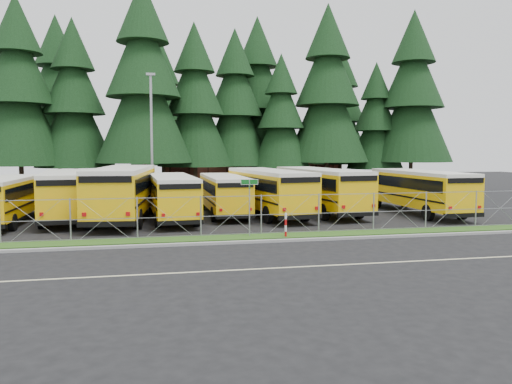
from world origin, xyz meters
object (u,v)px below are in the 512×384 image
(bus_1, at_px, (66,196))
(bus_6, at_px, (318,191))
(street_sign, at_px, (249,195))
(bus_east, at_px, (417,192))
(bus_0, at_px, (7,201))
(bus_5, at_px, (267,193))
(bus_4, at_px, (223,195))
(bus_2, at_px, (124,194))
(bus_3, at_px, (172,198))
(striped_bollard, at_px, (286,225))
(light_standard, at_px, (152,133))

(bus_1, relative_size, bus_6, 0.98)
(street_sign, bearing_deg, bus_east, 27.20)
(bus_0, relative_size, bus_5, 0.90)
(bus_0, distance_m, bus_4, 12.73)
(bus_2, xyz_separation_m, bus_6, (12.47, 0.90, -0.11))
(bus_2, height_order, bus_east, bus_2)
(bus_3, bearing_deg, bus_5, 4.70)
(bus_1, xyz_separation_m, striped_bollard, (11.36, -8.68, -0.86))
(bus_4, distance_m, bus_5, 2.83)
(bus_0, relative_size, bus_4, 1.03)
(bus_0, bearing_deg, bus_5, 1.93)
(bus_2, xyz_separation_m, bus_4, (6.16, 1.24, -0.31))
(bus_3, height_order, bus_6, bus_6)
(bus_1, relative_size, bus_east, 1.02)
(bus_4, relative_size, bus_6, 0.86)
(bus_2, relative_size, bus_5, 1.08)
(bus_5, distance_m, light_standard, 12.22)
(bus_1, xyz_separation_m, light_standard, (5.11, 8.44, 4.04))
(bus_0, distance_m, bus_east, 25.28)
(bus_4, relative_size, bus_5, 0.87)
(bus_5, xyz_separation_m, light_standard, (-7.19, 9.02, 4.03))
(bus_3, distance_m, bus_east, 15.96)
(bus_3, xyz_separation_m, bus_5, (6.06, 0.84, 0.13))
(bus_4, distance_m, bus_east, 12.76)
(striped_bollard, xyz_separation_m, light_standard, (-6.26, 17.12, 4.90))
(bus_1, xyz_separation_m, bus_3, (6.24, -1.42, -0.12))
(bus_5, bearing_deg, striped_bollard, -104.41)
(bus_2, height_order, street_sign, bus_2)
(bus_1, bearing_deg, bus_east, -11.17)
(bus_east, bearing_deg, bus_2, 176.46)
(bus_1, bearing_deg, bus_5, -9.38)
(bus_4, bearing_deg, bus_5, -17.66)
(bus_1, distance_m, street_sign, 12.69)
(street_sign, bearing_deg, bus_0, 150.55)
(bus_3, xyz_separation_m, light_standard, (-1.13, 9.86, 4.16))
(light_standard, bearing_deg, bus_6, -38.31)
(bus_3, bearing_deg, striped_bollard, -57.96)
(bus_4, height_order, striped_bollard, bus_4)
(street_sign, bearing_deg, light_standard, 105.39)
(bus_0, xyz_separation_m, bus_4, (12.67, 1.22, -0.04))
(bus_5, bearing_deg, bus_2, 174.87)
(bus_6, xyz_separation_m, street_sign, (-6.24, -8.08, 0.55))
(bus_east, distance_m, street_sign, 14.09)
(bus_4, bearing_deg, bus_2, -169.33)
(bus_4, height_order, light_standard, light_standard)
(bus_1, relative_size, bus_5, 0.99)
(bus_3, bearing_deg, bus_4, 23.14)
(bus_2, xyz_separation_m, bus_5, (8.85, 0.41, -0.12))
(street_sign, xyz_separation_m, light_standard, (-4.58, 16.62, 3.47))
(bus_4, distance_m, street_sign, 8.45)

